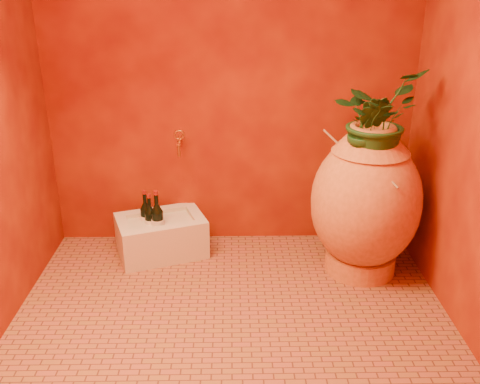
{
  "coord_description": "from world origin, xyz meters",
  "views": [
    {
      "loc": [
        0.01,
        -2.58,
        1.83
      ],
      "look_at": [
        0.05,
        0.35,
        0.63
      ],
      "focal_mm": 40.0,
      "sensor_mm": 36.0,
      "label": 1
    }
  ],
  "objects_px": {
    "amphora": "(366,201)",
    "wine_bottle_a": "(146,217)",
    "wall_tap": "(179,141)",
    "wine_bottle_b": "(150,221)",
    "stone_basin": "(161,236)",
    "wine_bottle_c": "(158,221)"
  },
  "relations": [
    {
      "from": "amphora",
      "to": "wine_bottle_b",
      "type": "xyz_separation_m",
      "value": [
        -1.4,
        0.22,
        -0.23
      ]
    },
    {
      "from": "stone_basin",
      "to": "wine_bottle_b",
      "type": "relative_size",
      "value": 2.22
    },
    {
      "from": "stone_basin",
      "to": "wine_bottle_c",
      "type": "height_order",
      "value": "wine_bottle_c"
    },
    {
      "from": "amphora",
      "to": "wall_tap",
      "type": "height_order",
      "value": "amphora"
    },
    {
      "from": "amphora",
      "to": "stone_basin",
      "type": "bearing_deg",
      "value": 169.55
    },
    {
      "from": "stone_basin",
      "to": "wine_bottle_a",
      "type": "xyz_separation_m",
      "value": [
        -0.1,
        0.03,
        0.13
      ]
    },
    {
      "from": "wall_tap",
      "to": "amphora",
      "type": "bearing_deg",
      "value": -18.96
    },
    {
      "from": "stone_basin",
      "to": "wall_tap",
      "type": "distance_m",
      "value": 0.67
    },
    {
      "from": "amphora",
      "to": "wine_bottle_b",
      "type": "distance_m",
      "value": 1.44
    },
    {
      "from": "amphora",
      "to": "stone_basin",
      "type": "height_order",
      "value": "amphora"
    },
    {
      "from": "wine_bottle_a",
      "to": "wine_bottle_c",
      "type": "relative_size",
      "value": 0.9
    },
    {
      "from": "wall_tap",
      "to": "stone_basin",
      "type": "bearing_deg",
      "value": -129.68
    },
    {
      "from": "wine_bottle_a",
      "to": "wine_bottle_c",
      "type": "xyz_separation_m",
      "value": [
        0.09,
        -0.09,
        0.01
      ]
    },
    {
      "from": "wine_bottle_b",
      "to": "wall_tap",
      "type": "xyz_separation_m",
      "value": [
        0.2,
        0.19,
        0.51
      ]
    },
    {
      "from": "amphora",
      "to": "wall_tap",
      "type": "distance_m",
      "value": 1.3
    },
    {
      "from": "wine_bottle_a",
      "to": "wine_bottle_b",
      "type": "bearing_deg",
      "value": -56.5
    },
    {
      "from": "wine_bottle_a",
      "to": "wine_bottle_b",
      "type": "relative_size",
      "value": 1.02
    },
    {
      "from": "wine_bottle_a",
      "to": "wall_tap",
      "type": "distance_m",
      "value": 0.58
    },
    {
      "from": "amphora",
      "to": "wine_bottle_a",
      "type": "bearing_deg",
      "value": 168.98
    },
    {
      "from": "wine_bottle_b",
      "to": "wine_bottle_c",
      "type": "bearing_deg",
      "value": -31.6
    },
    {
      "from": "wine_bottle_a",
      "to": "wall_tap",
      "type": "xyz_separation_m",
      "value": [
        0.24,
        0.13,
        0.51
      ]
    },
    {
      "from": "stone_basin",
      "to": "wall_tap",
      "type": "height_order",
      "value": "wall_tap"
    }
  ]
}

